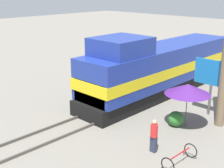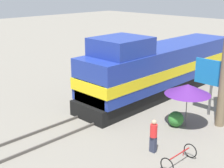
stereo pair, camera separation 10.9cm
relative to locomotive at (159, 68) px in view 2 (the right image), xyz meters
The scene contains 9 objects.
ground_plane 5.61m from the locomotive, 90.00° to the right, with size 120.00×120.00×0.00m, color slate.
rail_near 5.63m from the locomotive, 97.74° to the right, with size 0.08×40.53×0.15m, color #4C4742.
rail_far 5.63m from the locomotive, 82.26° to the right, with size 0.08×40.53×0.15m, color #4C4742.
locomotive is the anchor object (origin of this frame).
vendor_umbrella 5.73m from the locomotive, 37.87° to the right, with size 2.52×2.52×2.50m.
billboard_sign 4.78m from the locomotive, 12.34° to the right, with size 2.28×0.12×3.44m.
shrub_cluster 5.84m from the locomotive, 43.29° to the right, with size 0.88×0.88×0.88m, color #2D722D.
person_bystander 8.70m from the locomotive, 55.00° to the right, with size 0.34×0.34×1.66m.
bicycle 9.78m from the locomotive, 47.94° to the right, with size 0.74×1.84×0.69m.
Camera 2 is at (12.87, -12.63, 7.60)m, focal length 50.00 mm.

